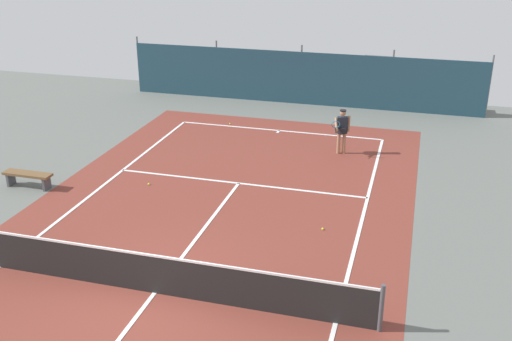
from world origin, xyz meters
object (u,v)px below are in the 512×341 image
(tennis_net, at_px, (153,274))
(courtside_bench, at_px, (28,176))
(tennis_ball_near_player, at_px, (323,229))
(tennis_ball_by_sideline, at_px, (230,124))
(parked_car, at_px, (376,77))
(tennis_player, at_px, (342,128))
(tennis_ball_midcourt, at_px, (149,184))

(tennis_net, height_order, courtside_bench, tennis_net)
(tennis_net, height_order, tennis_ball_near_player, tennis_net)
(tennis_ball_by_sideline, relative_size, parked_car, 0.02)
(parked_car, bearing_deg, tennis_ball_near_player, 92.38)
(parked_car, distance_m, courtside_bench, 17.26)
(tennis_ball_by_sideline, distance_m, parked_car, 8.53)
(tennis_ball_near_player, bearing_deg, courtside_bench, 178.01)
(tennis_net, xyz_separation_m, courtside_bench, (-6.31, 4.34, -0.14))
(tennis_player, bearing_deg, parked_car, -106.89)
(tennis_ball_midcourt, relative_size, courtside_bench, 0.04)
(tennis_player, bearing_deg, tennis_ball_midcourt, 25.32)
(tennis_ball_near_player, xyz_separation_m, tennis_ball_midcourt, (-5.87, 1.50, 0.00))
(tennis_ball_near_player, xyz_separation_m, tennis_ball_by_sideline, (-5.30, 8.13, 0.00))
(tennis_ball_by_sideline, bearing_deg, tennis_ball_near_player, -56.89)
(tennis_ball_near_player, distance_m, tennis_ball_midcourt, 6.06)
(tennis_ball_by_sideline, distance_m, courtside_bench, 8.84)
(tennis_ball_midcourt, distance_m, parked_car, 14.51)
(tennis_player, height_order, parked_car, parked_car)
(parked_car, bearing_deg, tennis_ball_midcourt, 68.47)
(tennis_ball_by_sideline, relative_size, courtside_bench, 0.04)
(tennis_player, distance_m, parked_car, 8.74)
(courtside_bench, bearing_deg, parked_car, 56.56)
(tennis_net, bearing_deg, tennis_ball_midcourt, 116.33)
(tennis_ball_by_sideline, bearing_deg, tennis_ball_midcourt, -94.87)
(tennis_ball_by_sideline, xyz_separation_m, courtside_bench, (-4.15, -7.80, 0.34))
(tennis_ball_near_player, relative_size, parked_car, 0.02)
(tennis_ball_near_player, height_order, tennis_ball_by_sideline, same)
(tennis_ball_midcourt, height_order, courtside_bench, courtside_bench)
(tennis_net, relative_size, tennis_ball_midcourt, 153.33)
(tennis_ball_near_player, bearing_deg, tennis_ball_by_sideline, 123.11)
(tennis_net, relative_size, courtside_bench, 6.33)
(tennis_net, xyz_separation_m, tennis_ball_by_sideline, (-2.16, 12.14, -0.48))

